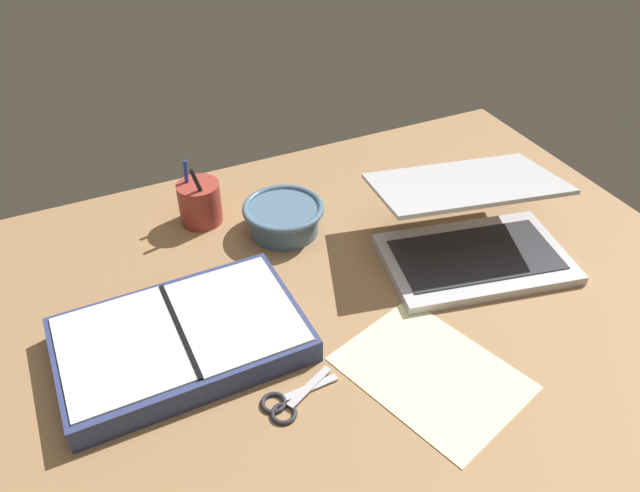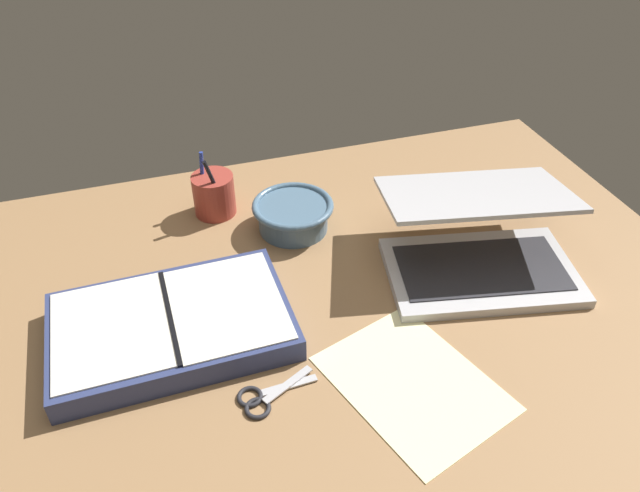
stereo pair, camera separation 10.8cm
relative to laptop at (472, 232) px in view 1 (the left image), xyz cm
name	(u,v)px [view 1 (the left image)]	position (x,y,z in cm)	size (l,w,h in cm)	color
desk_top	(327,307)	(-30.12, -0.91, -5.91)	(140.00, 100.00, 2.00)	#936D47
laptop	(472,232)	(0.00, 0.00, 0.00)	(38.67, 35.52, 14.59)	#B7B7BC
bowl	(284,217)	(-28.82, 21.34, -1.54)	(15.99, 15.99, 6.04)	slate
pen_cup	(200,202)	(-42.54, 31.62, -0.54)	(8.43, 8.43, 13.71)	#9E382D
planner	(182,340)	(-55.38, -1.15, -2.65)	(38.09, 24.66, 4.70)	navy
scissors	(286,403)	(-44.75, -17.84, -4.57)	(12.37, 7.16, 0.80)	#B7B7BC
paper_sheet_front	(432,373)	(-22.39, -21.85, -4.83)	(19.92, 26.43, 0.16)	#F4EFB2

